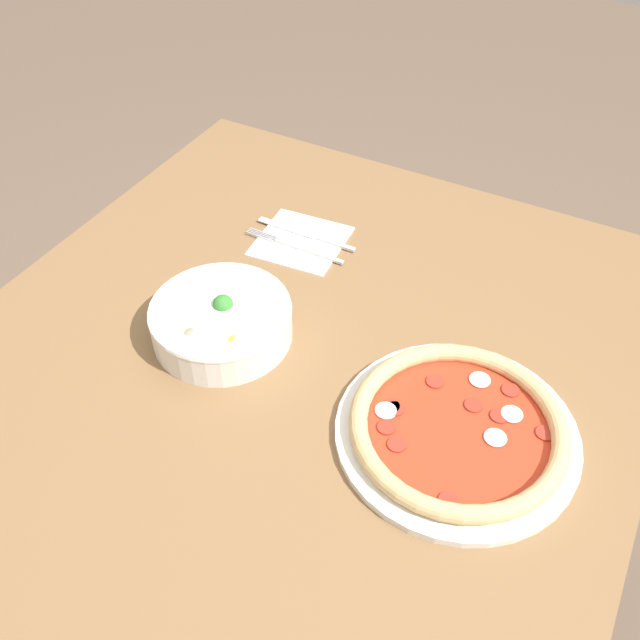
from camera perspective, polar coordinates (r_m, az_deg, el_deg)
The scene contains 7 objects.
ground_plane at distance 1.74m, azimuth -1.28°, elevation -20.23°, with size 8.00×8.00×0.00m, color brown.
dining_table at distance 1.18m, azimuth -1.78°, elevation -6.20°, with size 1.14×1.04×0.76m.
pizza at distance 1.01m, azimuth 10.95°, elevation -8.54°, with size 0.34×0.34×0.04m.
bowl at distance 1.12m, azimuth -7.92°, elevation 0.00°, with size 0.22×0.22×0.08m.
napkin at distance 1.32m, azimuth -1.55°, elevation 6.32°, with size 0.17×0.17×0.00m.
fork at distance 1.30m, azimuth -1.97°, elevation 5.89°, with size 0.01×0.20×0.00m.
knife at distance 1.32m, azimuth -0.81°, elevation 6.78°, with size 0.01×0.20×0.01m.
Camera 1 is at (-0.65, -0.39, 1.57)m, focal length 40.00 mm.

